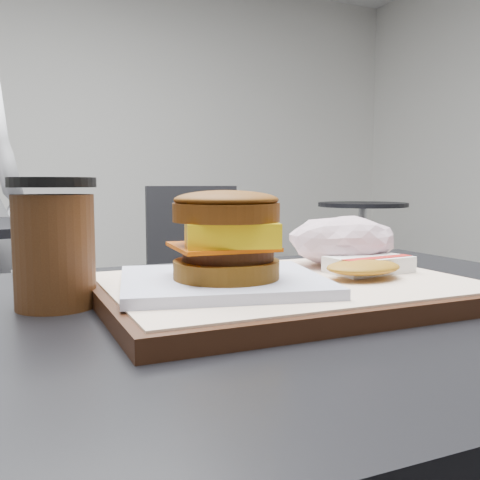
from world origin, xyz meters
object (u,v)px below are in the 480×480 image
object	(u,v)px
serving_tray	(287,290)
coffee_cup	(54,245)
crumpled_wrapper	(342,241)
customer_table	(283,475)
neighbor_chair	(166,273)
hash_brown	(366,266)
breakfast_sandwich	(226,247)

from	to	relation	value
serving_tray	coffee_cup	xyz separation A→B (m)	(-0.22, 0.06, 0.05)
serving_tray	coffee_cup	world-z (taller)	coffee_cup
coffee_cup	crumpled_wrapper	bearing A→B (deg)	0.74
customer_table	neighbor_chair	xyz separation A→B (m)	(0.37, 1.73, -0.07)
customer_table	coffee_cup	size ratio (longest dim) A/B	6.43
crumpled_wrapper	neighbor_chair	distance (m)	1.70
hash_brown	neighbor_chair	world-z (taller)	neighbor_chair
customer_table	serving_tray	xyz separation A→B (m)	(0.01, 0.01, 0.20)
crumpled_wrapper	neighbor_chair	world-z (taller)	neighbor_chair
hash_brown	crumpled_wrapper	distance (m)	0.08
crumpled_wrapper	neighbor_chair	size ratio (longest dim) A/B	0.15
coffee_cup	hash_brown	bearing A→B (deg)	-12.13
crumpled_wrapper	coffee_cup	world-z (taller)	coffee_cup
coffee_cup	customer_table	bearing A→B (deg)	-17.50
hash_brown	crumpled_wrapper	size ratio (longest dim) A/B	0.92
breakfast_sandwich	neighbor_chair	world-z (taller)	breakfast_sandwich
serving_tray	crumpled_wrapper	world-z (taller)	crumpled_wrapper
breakfast_sandwich	hash_brown	world-z (taller)	breakfast_sandwich
breakfast_sandwich	serving_tray	bearing A→B (deg)	10.38
serving_tray	breakfast_sandwich	size ratio (longest dim) A/B	1.71
customer_table	crumpled_wrapper	size ratio (longest dim) A/B	5.95
hash_brown	neighbor_chair	bearing A→B (deg)	81.08
customer_table	breakfast_sandwich	size ratio (longest dim) A/B	3.60
customer_table	breakfast_sandwich	xyz separation A→B (m)	(-0.07, -0.00, 0.24)
breakfast_sandwich	hash_brown	size ratio (longest dim) A/B	1.79
customer_table	coffee_cup	world-z (taller)	coffee_cup
crumpled_wrapper	neighbor_chair	xyz separation A→B (m)	(0.25, 1.66, -0.31)
customer_table	hash_brown	xyz separation A→B (m)	(0.10, -0.00, 0.22)
customer_table	neighbor_chair	size ratio (longest dim) A/B	0.91
crumpled_wrapper	coffee_cup	bearing A→B (deg)	-179.26
serving_tray	hash_brown	size ratio (longest dim) A/B	3.06
customer_table	neighbor_chair	world-z (taller)	neighbor_chair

